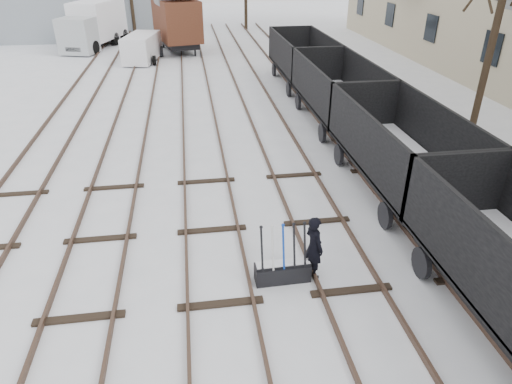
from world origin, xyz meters
TOP-DOWN VIEW (x-y plane):
  - ground at (0.00, 0.00)m, footprint 120.00×120.00m
  - tracks at (-0.00, 13.67)m, footprint 13.90×52.00m
  - shed_left at (-13.00, 36.00)m, footprint 10.00×8.00m
  - shed_right at (-4.00, 40.00)m, footprint 7.00×6.00m
  - ground_frame at (1.51, 0.64)m, footprint 1.31×0.45m
  - worker at (2.26, 0.74)m, footprint 0.56×0.68m
  - freight_wagon_b at (6.00, 4.59)m, footprint 2.64×6.60m
  - freight_wagon_c at (6.00, 10.99)m, footprint 2.64×6.60m
  - freight_wagon_d at (6.00, 17.39)m, footprint 2.64×6.60m
  - box_van_wagon at (-0.90, 27.68)m, footprint 3.92×5.79m
  - lorry at (-7.15, 30.17)m, footprint 3.79×7.62m
  - panel_van at (-3.30, 24.68)m, footprint 2.50×4.26m
  - tree_near at (11.64, 9.39)m, footprint 0.30×0.30m
  - tree_far_left at (-4.86, 36.96)m, footprint 0.30×0.30m

SIDE VIEW (x-z plane):
  - ground at x=0.00m, z-range 0.00..0.00m
  - tracks at x=0.00m, z-range -0.01..0.16m
  - ground_frame at x=1.51m, z-range -0.46..1.03m
  - worker at x=2.26m, z-range 0.00..1.61m
  - panel_van at x=-3.30m, z-range 0.04..1.80m
  - freight_wagon_b at x=6.00m, z-range -0.32..2.38m
  - freight_wagon_c at x=6.00m, z-range -0.32..2.38m
  - freight_wagon_d at x=6.00m, z-range -0.32..2.38m
  - lorry at x=-7.15m, z-range 0.05..3.36m
  - shed_left at x=-13.00m, z-range 0.00..4.10m
  - shed_right at x=-4.00m, z-range 0.00..4.50m
  - box_van_wagon at x=-0.90m, z-range 0.33..4.38m
  - tree_far_left at x=-4.86m, z-range 0.00..5.41m
  - tree_near at x=11.64m, z-range 0.00..8.17m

